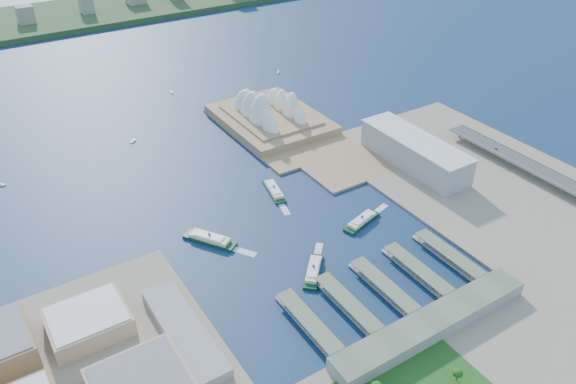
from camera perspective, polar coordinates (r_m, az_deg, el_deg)
ground at (r=572.12m, az=3.68°, el=-6.15°), size 3000.00×3000.00×0.00m
east_land at (r=692.49m, az=22.58°, el=-1.05°), size 240.00×500.00×3.00m
peninsula at (r=804.06m, az=-0.88°, el=6.55°), size 135.00×220.00×3.00m
far_shore at (r=1405.45m, az=-21.27°, el=16.38°), size 2200.00×260.00×12.00m
opera_house at (r=805.29m, az=-1.81°, el=8.98°), size 134.00×180.00×58.00m
toaster_building at (r=719.87m, az=12.73°, el=3.99°), size 45.00×155.00×35.00m
expressway at (r=729.94m, az=26.17°, el=0.52°), size 26.00×340.00×11.85m
ferry_wharves at (r=533.24m, az=9.70°, el=-9.49°), size 184.00×90.00×9.30m
terminal_building at (r=502.06m, az=14.39°, el=-12.86°), size 200.00×28.00×12.00m
far_skyline at (r=1378.27m, az=-21.35°, el=17.53°), size 1900.00×140.00×55.00m
ferry_a at (r=587.07m, az=-7.98°, el=-4.59°), size 44.04×56.44×10.94m
ferry_b at (r=657.87m, az=-1.44°, el=0.30°), size 24.08×53.60×9.83m
ferry_c at (r=544.77m, az=2.61°, el=-7.83°), size 44.09×46.29×9.64m
ferry_d at (r=613.05m, az=7.52°, el=-2.78°), size 52.83×26.67×9.69m
boat_b at (r=797.57m, az=-15.45°, el=5.03°), size 9.64×8.90×2.63m
boat_c at (r=1002.95m, az=-1.00°, el=12.12°), size 10.65×12.95×2.95m
boat_e at (r=939.44m, az=-11.78°, el=9.91°), size 4.47×11.66×2.80m
car_c at (r=768.04m, az=20.36°, el=4.16°), size 1.87×4.60×1.34m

